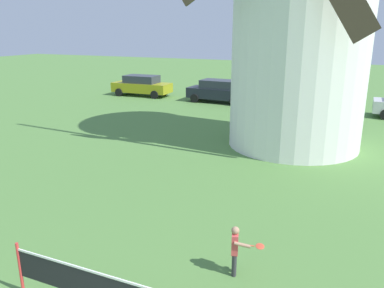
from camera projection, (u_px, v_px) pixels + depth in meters
The scene contains 4 objects.
player_far at pixel (236, 248), 7.96m from camera, with size 0.74×0.36×1.10m.
parked_car_mustard at pixel (142, 85), 29.66m from camera, with size 4.54×1.99×1.56m.
parked_car_black at pixel (219, 91), 27.00m from camera, with size 4.38×2.02×1.56m.
parked_car_green at pixel (308, 98), 24.33m from camera, with size 4.39×1.92×1.56m.
Camera 1 is at (3.08, -2.68, 4.94)m, focal length 36.21 mm.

